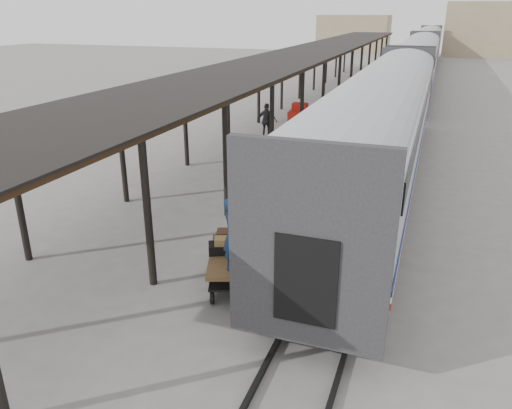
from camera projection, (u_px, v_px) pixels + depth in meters
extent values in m
plane|color=slate|center=(230.00, 258.00, 14.44)|extent=(160.00, 160.00, 0.00)
cube|color=silver|center=(382.00, 123.00, 19.51)|extent=(3.00, 24.00, 2.90)
cube|color=#28282B|center=(308.00, 252.00, 9.07)|extent=(3.04, 0.22, 3.50)
cube|color=black|center=(345.00, 97.00, 19.66)|extent=(0.04, 22.08, 0.65)
cube|color=black|center=(378.00, 164.00, 20.13)|extent=(2.55, 23.04, 0.50)
cube|color=silver|center=(417.00, 62.00, 42.33)|extent=(3.00, 24.00, 2.90)
cube|color=#28282B|center=(407.00, 79.00, 31.89)|extent=(3.04, 0.22, 3.50)
cube|color=black|center=(400.00, 51.00, 42.48)|extent=(0.04, 22.08, 0.65)
cube|color=black|center=(415.00, 83.00, 42.95)|extent=(2.55, 23.04, 0.50)
cube|color=silver|center=(427.00, 44.00, 65.15)|extent=(3.00, 24.00, 2.90)
cube|color=#28282B|center=(424.00, 51.00, 54.70)|extent=(3.04, 0.22, 3.50)
cube|color=black|center=(416.00, 37.00, 65.30)|extent=(0.04, 22.08, 0.65)
cube|color=black|center=(426.00, 58.00, 65.76)|extent=(2.55, 23.04, 0.50)
cube|color=black|center=(292.00, 203.00, 12.61)|extent=(0.50, 1.70, 2.00)
imported|color=beige|center=(292.00, 208.00, 12.66)|extent=(0.72, 0.89, 1.72)
cube|color=#9D7F43|center=(275.00, 230.00, 12.87)|extent=(0.57, 0.25, 0.42)
cube|color=#422B19|center=(314.00, 52.00, 35.12)|extent=(4.60, 64.00, 0.18)
cube|color=black|center=(314.00, 50.00, 35.07)|extent=(4.90, 64.30, 0.06)
cylinder|color=black|center=(286.00, 79.00, 36.48)|extent=(0.20, 0.20, 4.00)
cylinder|color=black|center=(355.00, 50.00, 63.69)|extent=(0.20, 0.20, 4.00)
cylinder|color=black|center=(342.00, 82.00, 35.20)|extent=(0.20, 0.20, 4.00)
cylinder|color=black|center=(387.00, 51.00, 62.40)|extent=(0.20, 0.20, 4.00)
cube|color=black|center=(405.00, 92.00, 43.48)|extent=(0.10, 150.00, 0.12)
cube|color=black|center=(422.00, 93.00, 43.03)|extent=(0.10, 150.00, 0.12)
cube|color=tan|center=(506.00, 29.00, 77.05)|extent=(18.00, 10.00, 8.00)
cube|color=tan|center=(354.00, 33.00, 88.45)|extent=(12.00, 8.00, 6.00)
cube|color=brown|center=(234.00, 256.00, 12.83)|extent=(1.97, 2.68, 0.12)
cube|color=black|center=(234.00, 268.00, 12.96)|extent=(1.85, 2.55, 0.06)
cylinder|color=black|center=(212.00, 296.00, 12.16)|extent=(0.21, 0.40, 0.40)
cylinder|color=black|center=(253.00, 296.00, 12.16)|extent=(0.21, 0.40, 0.40)
cylinder|color=black|center=(218.00, 260.00, 13.93)|extent=(0.21, 0.40, 0.40)
cylinder|color=black|center=(254.00, 260.00, 13.93)|extent=(0.21, 0.40, 0.40)
cube|color=#38383B|center=(226.00, 241.00, 13.24)|extent=(0.81, 0.71, 0.23)
cube|color=#9D7F43|center=(248.00, 239.00, 13.37)|extent=(0.68, 0.57, 0.21)
cube|color=black|center=(221.00, 248.00, 12.85)|extent=(0.76, 0.67, 0.25)
cube|color=#424C2D|center=(244.00, 248.00, 12.89)|extent=(0.60, 0.47, 0.20)
cube|color=#492E1D|center=(228.00, 234.00, 13.15)|extent=(0.69, 0.59, 0.21)
cube|color=#9D7F43|center=(224.00, 241.00, 12.75)|extent=(0.56, 0.48, 0.19)
cube|color=maroon|center=(298.00, 118.00, 30.32)|extent=(1.05, 1.67, 0.98)
cube|color=maroon|center=(300.00, 106.00, 30.47)|extent=(0.95, 0.70, 0.38)
cylinder|color=black|center=(289.00, 126.00, 30.05)|extent=(0.15, 0.40, 0.39)
cylinder|color=black|center=(303.00, 127.00, 29.81)|extent=(0.15, 0.40, 0.39)
cylinder|color=black|center=(293.00, 122.00, 31.11)|extent=(0.15, 0.40, 0.39)
cylinder|color=black|center=(307.00, 123.00, 30.88)|extent=(0.15, 0.40, 0.39)
imported|color=navy|center=(233.00, 234.00, 11.83)|extent=(0.43, 0.66, 1.78)
imported|color=black|center=(267.00, 121.00, 27.67)|extent=(1.18, 0.56, 1.96)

